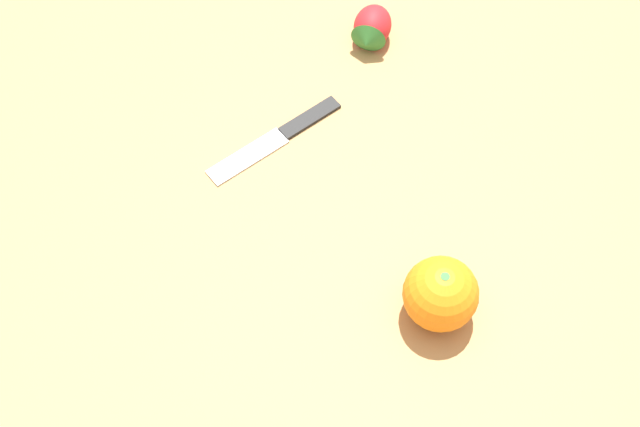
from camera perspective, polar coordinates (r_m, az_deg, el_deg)
ground_plane at (r=0.82m, az=-2.26°, el=-5.10°), size 3.00×3.00×0.00m
orange at (r=0.79m, az=7.73°, el=-5.13°), size 0.07×0.07×0.07m
strawberry at (r=0.98m, az=3.32°, el=11.74°), size 0.07×0.07×0.04m
paring_knife at (r=0.91m, az=-2.58°, el=5.02°), size 0.16×0.04×0.01m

